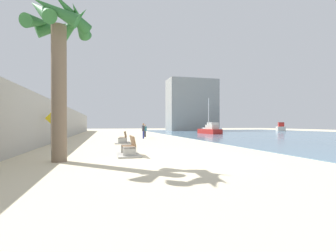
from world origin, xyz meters
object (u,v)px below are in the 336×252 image
(boat_mid_bay, at_px, (212,128))
(bench_near, at_px, (129,151))
(bench_far, at_px, (123,140))
(person_standing, at_px, (143,130))
(pedestrian_sign, at_px, (51,125))
(person_walking, at_px, (145,130))
(boat_outer, at_px, (281,128))
(boat_far_right, at_px, (210,130))
(palm_tree, at_px, (59,44))

(boat_mid_bay, bearing_deg, bench_near, -120.70)
(bench_far, relative_size, boat_mid_bay, 0.28)
(person_standing, bearing_deg, pedestrian_sign, -136.03)
(person_walking, bearing_deg, boat_outer, 27.93)
(bench_far, distance_m, boat_mid_bay, 31.44)
(bench_far, height_order, pedestrian_sign, pedestrian_sign)
(bench_far, xyz_separation_m, boat_far_right, (14.84, 15.79, 0.37))
(person_walking, relative_size, boat_outer, 0.35)
(person_walking, bearing_deg, palm_tree, -109.42)
(bench_near, relative_size, bench_far, 0.95)
(person_walking, bearing_deg, bench_far, -109.82)
(boat_mid_bay, bearing_deg, pedestrian_sign, -132.74)
(boat_far_right, bearing_deg, person_walking, -150.06)
(palm_tree, relative_size, bench_far, 3.03)
(bench_near, relative_size, person_walking, 1.37)
(person_walking, bearing_deg, bench_near, -101.72)
(palm_tree, relative_size, boat_mid_bay, 0.85)
(bench_near, distance_m, boat_far_right, 28.24)
(boat_outer, bearing_deg, boat_mid_bay, -172.26)
(boat_far_right, distance_m, pedestrian_sign, 26.43)
(boat_far_right, xyz_separation_m, boat_mid_bay, (4.43, 9.06, 0.12))
(boat_outer, relative_size, pedestrian_sign, 1.82)
(bench_far, height_order, person_walking, person_walking)
(palm_tree, height_order, person_standing, palm_tree)
(bench_near, xyz_separation_m, person_walking, (3.57, 17.21, 0.65))
(palm_tree, xyz_separation_m, person_standing, (5.82, 15.26, -3.90))
(bench_far, bearing_deg, person_standing, 66.30)
(boat_outer, relative_size, boat_far_right, 0.76)
(palm_tree, relative_size, pedestrian_sign, 2.81)
(bench_near, bearing_deg, person_standing, 78.42)
(bench_far, xyz_separation_m, person_standing, (2.58, 5.89, 0.74))
(person_standing, relative_size, boat_far_right, 0.29)
(person_walking, height_order, boat_far_right, boat_far_right)
(person_walking, relative_size, person_standing, 0.92)
(bench_near, bearing_deg, boat_mid_bay, 59.30)
(bench_far, relative_size, person_walking, 1.45)
(bench_far, bearing_deg, boat_far_right, 46.77)
(bench_far, relative_size, boat_far_right, 0.39)
(bench_near, bearing_deg, bench_far, 88.04)
(boat_outer, relative_size, boat_mid_bay, 0.55)
(person_walking, bearing_deg, pedestrian_sign, -128.21)
(bench_near, height_order, boat_far_right, boat_far_right)
(palm_tree, height_order, boat_far_right, palm_tree)
(boat_mid_bay, bearing_deg, person_walking, -135.48)
(bench_near, distance_m, boat_mid_bay, 38.28)
(palm_tree, bearing_deg, boat_outer, 41.94)
(pedestrian_sign, bearing_deg, boat_far_right, 40.96)
(person_walking, xyz_separation_m, boat_mid_bay, (15.97, 15.71, -0.16))
(palm_tree, height_order, boat_mid_bay, palm_tree)
(bench_near, distance_m, pedestrian_sign, 8.23)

